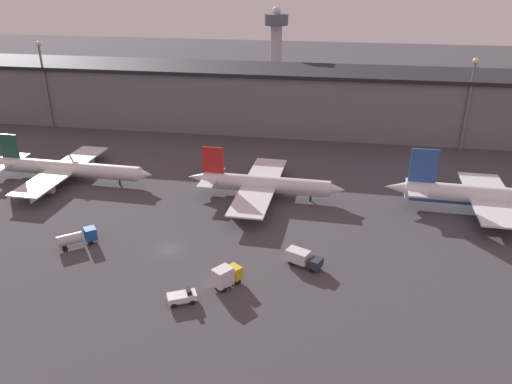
{
  "coord_description": "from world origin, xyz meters",
  "views": [
    {
      "loc": [
        30.95,
        -80.19,
        50.71
      ],
      "look_at": [
        14.41,
        16.71,
        6.0
      ],
      "focal_mm": 35.0,
      "sensor_mm": 36.0,
      "label": 1
    }
  ],
  "objects_px": {
    "service_vehicle_3": "(303,258)",
    "control_tower": "(276,48)",
    "service_vehicle_0": "(226,276)",
    "service_vehicle_2": "(182,297)",
    "airplane_2": "(498,197)",
    "airplane_0": "(68,169)",
    "airplane_1": "(264,184)",
    "service_vehicle_1": "(77,238)"
  },
  "relations": [
    {
      "from": "service_vehicle_3",
      "to": "control_tower",
      "type": "height_order",
      "value": "control_tower"
    },
    {
      "from": "service_vehicle_0",
      "to": "control_tower",
      "type": "bearing_deg",
      "value": 39.86
    },
    {
      "from": "service_vehicle_2",
      "to": "airplane_2",
      "type": "bearing_deg",
      "value": 9.61
    },
    {
      "from": "airplane_0",
      "to": "airplane_1",
      "type": "distance_m",
      "value": 51.3
    },
    {
      "from": "airplane_0",
      "to": "service_vehicle_0",
      "type": "height_order",
      "value": "airplane_0"
    },
    {
      "from": "airplane_0",
      "to": "service_vehicle_2",
      "type": "bearing_deg",
      "value": -43.44
    },
    {
      "from": "airplane_2",
      "to": "airplane_1",
      "type": "bearing_deg",
      "value": -177.88
    },
    {
      "from": "service_vehicle_2",
      "to": "control_tower",
      "type": "xyz_separation_m",
      "value": [
        -2.54,
        132.93,
        20.47
      ]
    },
    {
      "from": "airplane_1",
      "to": "service_vehicle_0",
      "type": "xyz_separation_m",
      "value": [
        -0.73,
        -37.23,
        -1.2
      ]
    },
    {
      "from": "service_vehicle_3",
      "to": "control_tower",
      "type": "distance_m",
      "value": 122.02
    },
    {
      "from": "control_tower",
      "to": "airplane_0",
      "type": "bearing_deg",
      "value": -115.4
    },
    {
      "from": "airplane_1",
      "to": "airplane_2",
      "type": "bearing_deg",
      "value": 2.12
    },
    {
      "from": "airplane_2",
      "to": "service_vehicle_3",
      "type": "height_order",
      "value": "airplane_2"
    },
    {
      "from": "airplane_1",
      "to": "control_tower",
      "type": "bearing_deg",
      "value": 97.61
    },
    {
      "from": "service_vehicle_0",
      "to": "airplane_2",
      "type": "bearing_deg",
      "value": -18.83
    },
    {
      "from": "service_vehicle_1",
      "to": "control_tower",
      "type": "relative_size",
      "value": 0.2
    },
    {
      "from": "service_vehicle_3",
      "to": "service_vehicle_1",
      "type": "bearing_deg",
      "value": -155.69
    },
    {
      "from": "airplane_2",
      "to": "service_vehicle_1",
      "type": "xyz_separation_m",
      "value": [
        -85.46,
        -29.15,
        -2.03
      ]
    },
    {
      "from": "service_vehicle_3",
      "to": "service_vehicle_0",
      "type": "bearing_deg",
      "value": -121.15
    },
    {
      "from": "airplane_2",
      "to": "service_vehicle_0",
      "type": "xyz_separation_m",
      "value": [
        -53.38,
        -37.64,
        -1.72
      ]
    },
    {
      "from": "airplane_1",
      "to": "service_vehicle_2",
      "type": "distance_m",
      "value": 43.59
    },
    {
      "from": "service_vehicle_0",
      "to": "service_vehicle_3",
      "type": "height_order",
      "value": "service_vehicle_0"
    },
    {
      "from": "control_tower",
      "to": "airplane_2",
      "type": "bearing_deg",
      "value": -55.29
    },
    {
      "from": "service_vehicle_1",
      "to": "service_vehicle_2",
      "type": "distance_m",
      "value": 29.66
    },
    {
      "from": "service_vehicle_2",
      "to": "service_vehicle_3",
      "type": "bearing_deg",
      "value": 11.32
    },
    {
      "from": "airplane_2",
      "to": "service_vehicle_1",
      "type": "relative_size",
      "value": 6.89
    },
    {
      "from": "service_vehicle_3",
      "to": "airplane_1",
      "type": "bearing_deg",
      "value": 136.44
    },
    {
      "from": "airplane_2",
      "to": "service_vehicle_1",
      "type": "height_order",
      "value": "airplane_2"
    },
    {
      "from": "airplane_2",
      "to": "service_vehicle_1",
      "type": "bearing_deg",
      "value": -159.49
    },
    {
      "from": "airplane_0",
      "to": "service_vehicle_3",
      "type": "height_order",
      "value": "airplane_0"
    },
    {
      "from": "airplane_0",
      "to": "service_vehicle_3",
      "type": "relative_size",
      "value": 6.34
    },
    {
      "from": "airplane_0",
      "to": "service_vehicle_2",
      "type": "xyz_separation_m",
      "value": [
        44.46,
        -44.63,
        -2.03
      ]
    },
    {
      "from": "airplane_1",
      "to": "service_vehicle_3",
      "type": "bearing_deg",
      "value": -66.02
    },
    {
      "from": "airplane_2",
      "to": "service_vehicle_3",
      "type": "bearing_deg",
      "value": -143.0
    },
    {
      "from": "service_vehicle_0",
      "to": "service_vehicle_1",
      "type": "bearing_deg",
      "value": 111.15
    },
    {
      "from": "service_vehicle_0",
      "to": "service_vehicle_3",
      "type": "relative_size",
      "value": 0.78
    },
    {
      "from": "service_vehicle_0",
      "to": "service_vehicle_2",
      "type": "distance_m",
      "value": 8.44
    },
    {
      "from": "airplane_1",
      "to": "control_tower",
      "type": "distance_m",
      "value": 92.25
    },
    {
      "from": "airplane_0",
      "to": "airplane_2",
      "type": "distance_m",
      "value": 103.93
    },
    {
      "from": "service_vehicle_0",
      "to": "airplane_1",
      "type": "bearing_deg",
      "value": 34.85
    },
    {
      "from": "service_vehicle_0",
      "to": "service_vehicle_1",
      "type": "relative_size",
      "value": 0.78
    },
    {
      "from": "airplane_1",
      "to": "service_vehicle_1",
      "type": "height_order",
      "value": "airplane_1"
    }
  ]
}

